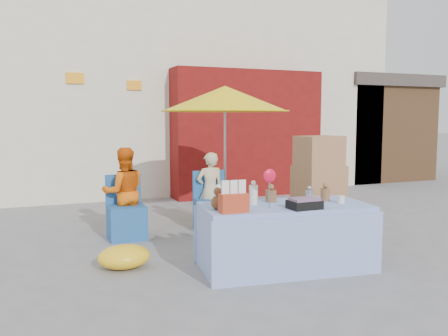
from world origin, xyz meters
name	(u,v)px	position (x,y,z in m)	size (l,w,h in m)	color
ground	(229,262)	(0.00, 0.00, 0.00)	(80.00, 80.00, 0.00)	slate
backdrop	(133,60)	(0.52, 7.52, 3.10)	(14.00, 8.00, 7.80)	silver
market_table	(284,236)	(0.46, -0.43, 0.36)	(1.91, 1.08, 1.10)	#8299D1
chair_left	(126,220)	(-0.86, 1.50, 0.26)	(0.48, 0.47, 0.85)	#22579C
chair_right	(213,213)	(0.39, 1.50, 0.26)	(0.48, 0.47, 0.85)	#22579C
vendor_orange	(124,192)	(-0.86, 1.63, 0.61)	(0.59, 0.46, 1.22)	#E95F0C
vendor_beige	(210,190)	(0.39, 1.63, 0.56)	(0.41, 0.27, 1.12)	beige
umbrella	(225,99)	(0.69, 1.78, 1.89)	(1.90, 1.90, 2.09)	gray
box_stack	(319,193)	(1.43, 0.40, 0.64)	(0.67, 0.56, 1.39)	black
tarp_bundle	(124,257)	(-1.13, 0.23, 0.13)	(0.57, 0.45, 0.25)	yellow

